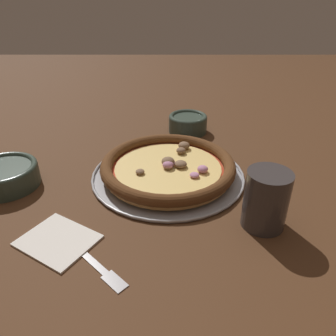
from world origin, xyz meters
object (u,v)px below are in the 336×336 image
pizza_tray (168,174)px  bowl_near (188,123)px  drinking_cup (266,200)px  fork (91,260)px  napkin (58,240)px  pizza (168,167)px  bowl_far (5,175)px

pizza_tray → bowl_near: size_ratio=3.10×
drinking_cup → fork: size_ratio=0.76×
pizza_tray → drinking_cup: (0.18, -0.18, 0.05)m
pizza_tray → drinking_cup: bearing=-44.6°
drinking_cup → napkin: bearing=-172.7°
pizza_tray → pizza: (0.00, 0.00, 0.02)m
pizza → drinking_cup: 0.26m
pizza → drinking_cup: bearing=-44.7°
napkin → drinking_cup: bearing=7.3°
drinking_cup → napkin: size_ratio=0.70×
pizza → bowl_far: bearing=-173.6°
bowl_near → pizza_tray: bearing=-102.9°
fork → napkin: bearing=-170.2°
bowl_far → fork: size_ratio=0.98×
bowl_far → napkin: 0.26m
pizza_tray → pizza: bearing=37.5°
pizza_tray → fork: bearing=-115.0°
pizza → napkin: 0.31m
pizza → bowl_near: 0.28m
bowl_near → bowl_far: size_ratio=0.79×
pizza → bowl_far: bowl_far is taller
bowl_far → napkin: bowl_far is taller
pizza_tray → pizza: size_ratio=1.14×
pizza_tray → fork: (-0.13, -0.28, -0.00)m
fork → bowl_far: bearing=180.0°
pizza_tray → bowl_far: 0.38m
napkin → fork: bearing=-34.5°
bowl_far → drinking_cup: bearing=-14.0°
pizza_tray → bowl_far: bearing=-173.6°
drinking_cup → bowl_far: bearing=166.0°
bowl_far → bowl_near: bearing=35.6°
pizza_tray → napkin: size_ratio=2.22×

